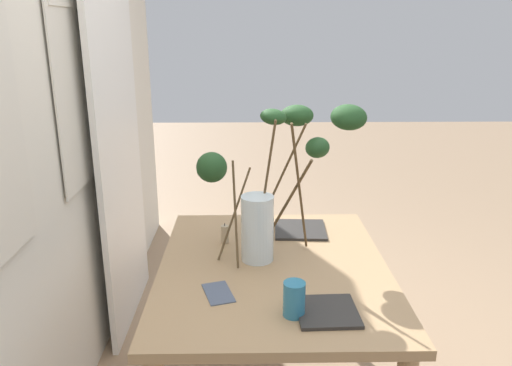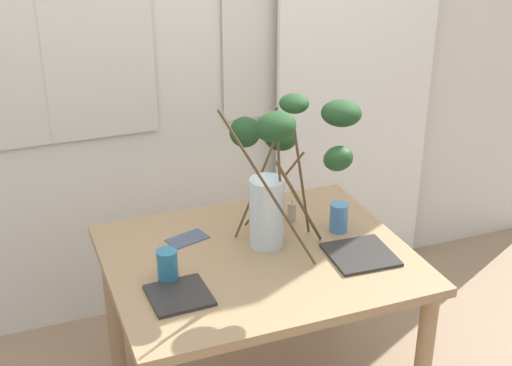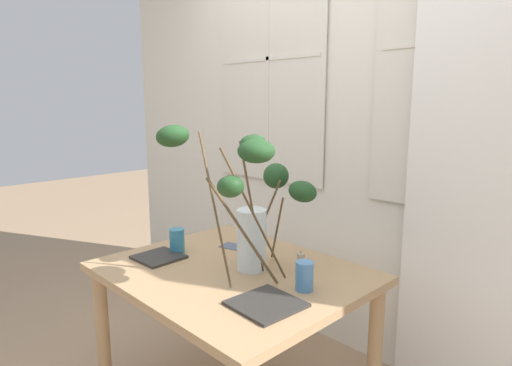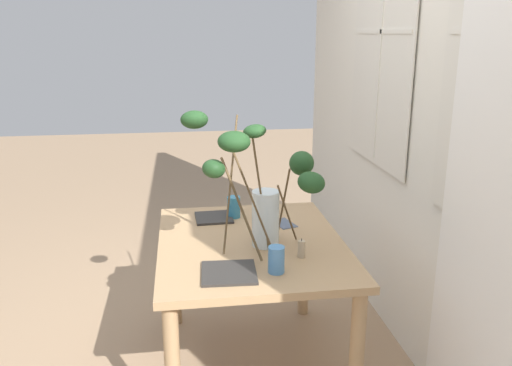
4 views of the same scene
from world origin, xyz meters
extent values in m
cube|color=silver|center=(0.00, 0.93, 1.40)|extent=(4.41, 0.12, 2.80)
cube|color=white|center=(0.83, 0.80, 1.23)|extent=(0.84, 0.03, 2.46)
cube|color=tan|center=(0.00, 0.00, 0.70)|extent=(1.13, 0.92, 0.04)
cylinder|color=tan|center=(-0.50, 0.40, 0.34)|extent=(0.07, 0.07, 0.69)
cylinder|color=tan|center=(0.50, 0.40, 0.34)|extent=(0.07, 0.07, 0.69)
cylinder|color=silver|center=(0.06, 0.06, 0.86)|extent=(0.13, 0.13, 0.28)
cylinder|color=silver|center=(0.06, 0.06, 0.77)|extent=(0.12, 0.12, 0.09)
cylinder|color=brown|center=(0.05, 0.15, 0.93)|extent=(0.19, 0.03, 0.40)
ellipsoid|color=#1E421E|center=(0.04, 0.24, 1.13)|extent=(0.15, 0.15, 0.17)
cylinder|color=brown|center=(0.12, 0.16, 0.90)|extent=(0.20, 0.14, 0.35)
ellipsoid|color=#1E421E|center=(0.19, 0.25, 1.07)|extent=(0.19, 0.19, 0.13)
cylinder|color=brown|center=(0.16, -0.02, 1.01)|extent=(0.18, 0.22, 0.56)
ellipsoid|color=#1E421E|center=(0.26, -0.11, 1.29)|extent=(0.20, 0.20, 0.09)
cylinder|color=brown|center=(0.09, 0.03, 1.02)|extent=(0.08, 0.09, 0.57)
ellipsoid|color=#1E421E|center=(0.13, 0.00, 1.31)|extent=(0.15, 0.15, 0.08)
cylinder|color=brown|center=(0.14, -0.06, 0.95)|extent=(0.27, 0.17, 0.43)
ellipsoid|color=#1E421E|center=(0.21, -0.19, 1.16)|extent=(0.16, 0.15, 0.12)
cylinder|color=brown|center=(0.00, -0.10, 1.03)|extent=(0.34, 0.12, 0.61)
ellipsoid|color=#1E421E|center=(-0.05, -0.26, 1.34)|extent=(0.18, 0.17, 0.12)
cylinder|color=teal|center=(-0.36, -0.05, 0.78)|extent=(0.07, 0.07, 0.12)
cylinder|color=#4C84BC|center=(0.37, 0.06, 0.78)|extent=(0.07, 0.07, 0.12)
cube|color=#2D2B28|center=(-0.35, -0.16, 0.73)|extent=(0.21, 0.21, 0.01)
cube|color=#2D2B28|center=(0.35, -0.14, 0.73)|extent=(0.25, 0.25, 0.01)
cube|color=#4C566B|center=(-0.22, 0.21, 0.73)|extent=(0.18, 0.13, 0.00)
cylinder|color=tan|center=(0.23, 0.21, 0.76)|extent=(0.03, 0.03, 0.08)
cylinder|color=black|center=(0.23, 0.21, 0.81)|extent=(0.00, 0.00, 0.01)
camera|label=1|loc=(-1.81, 0.10, 1.65)|focal=34.88mm
camera|label=2|loc=(-0.84, -2.16, 2.10)|focal=49.91mm
camera|label=3|loc=(1.42, -1.23, 1.47)|focal=30.86mm
camera|label=4|loc=(2.41, -0.32, 1.73)|focal=36.62mm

